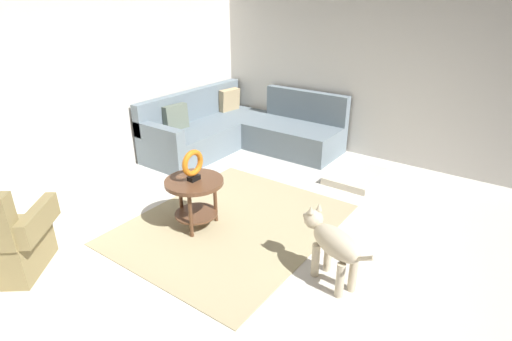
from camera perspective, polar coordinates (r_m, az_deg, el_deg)
ground_plane at (r=3.94m, az=3.38°, el=-12.33°), size 6.00×6.00×0.10m
wall_back at (r=5.41m, az=-24.17°, el=12.14°), size 6.00×0.12×2.70m
wall_right at (r=5.95m, az=19.57°, el=13.77°), size 0.12×6.00×2.70m
area_rug at (r=4.34m, az=-3.41°, el=-7.58°), size 2.30×1.90×0.01m
sectional_couch at (r=6.28m, az=-2.42°, el=5.60°), size 2.20×2.25×0.88m
side_table at (r=4.16m, az=-8.72°, el=-2.89°), size 0.60×0.60×0.54m
torus_sculpture at (r=4.03m, az=-8.98°, el=0.84°), size 0.28×0.08×0.33m
dog_bed_mat at (r=5.47m, az=13.88°, el=-0.78°), size 0.80×0.60×0.09m
dog at (r=3.44m, az=10.81°, el=-10.09°), size 0.41×0.80×0.63m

